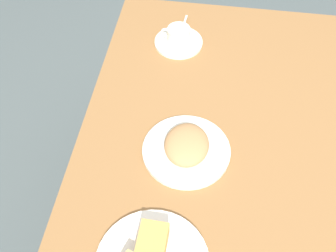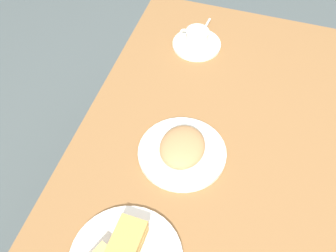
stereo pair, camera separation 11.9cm
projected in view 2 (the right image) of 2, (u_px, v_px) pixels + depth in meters
The scene contains 7 objects.
dining_table at pixel (230, 167), 1.25m from camera, with size 1.24×0.88×0.76m.
sandwich_front at pixel (126, 244), 0.97m from camera, with size 0.12×0.07×0.05m.
coffee_saucer at pixel (197, 44), 1.44m from camera, with size 0.16×0.16×0.01m, color beige.
coffee_cup at pixel (197, 37), 1.42m from camera, with size 0.08×0.10×0.05m.
spoon at pixel (204, 30), 1.48m from camera, with size 0.10×0.02×0.01m.
side_plate at pixel (182, 153), 1.17m from camera, with size 0.24×0.24×0.01m, color silver.
side_food_pile at pixel (182, 147), 1.14m from camera, with size 0.14×0.12×0.04m, color #A8794A.
Camera 2 is at (-0.70, -0.03, 1.73)m, focal length 45.96 mm.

